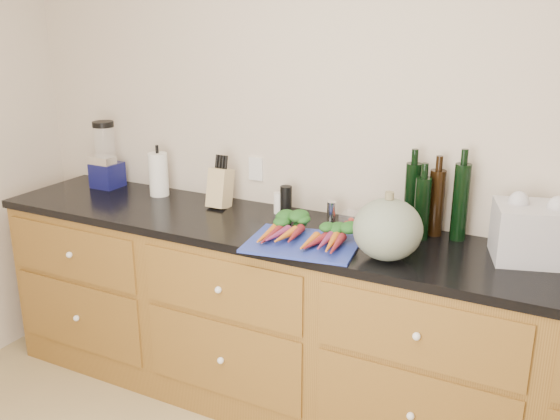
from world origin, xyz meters
The scene contains 15 objects.
wall_back centered at (0.00, 1.62, 1.30)m, with size 4.10×0.05×2.60m, color beige.
cabinets centered at (0.00, 1.30, 0.45)m, with size 3.60×0.64×0.90m.
countertop centered at (0.00, 1.30, 0.92)m, with size 3.64×0.62×0.04m, color black.
cutting_board centered at (-0.11, 1.14, 0.95)m, with size 0.47×0.36×0.01m, color #203198.
carrots centered at (-0.11, 1.18, 0.98)m, with size 0.40×0.29×0.06m.
squash centered at (0.26, 1.16, 1.07)m, with size 0.28×0.28×0.25m, color #5D6A59.
blender_appliance centered at (-1.50, 1.46, 1.11)m, with size 0.15×0.15×0.38m.
paper_towel centered at (-1.13, 1.46, 1.06)m, with size 0.10×0.10×0.24m, color white.
knife_block centered at (-0.72, 1.44, 1.04)m, with size 0.10×0.10×0.20m, color tan.
grinder_salt centered at (-0.41, 1.48, 0.99)m, with size 0.05×0.05×0.11m, color white.
grinder_pepper centered at (-0.37, 1.48, 1.01)m, with size 0.06×0.06×0.15m, color black.
canister_chrome centered at (-0.12, 1.48, 0.99)m, with size 0.04×0.04×0.10m, color white.
tomato_box centered at (0.01, 1.47, 0.97)m, with size 0.13×0.11×0.06m, color white.
bottles centered at (0.35, 1.51, 1.10)m, with size 0.28×0.15×0.34m.
grocery_bag centered at (0.79, 1.42, 1.05)m, with size 0.31×0.25×0.23m, color silver, non-canonical shape.
Camera 1 is at (0.96, -1.14, 1.92)m, focal length 40.00 mm.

